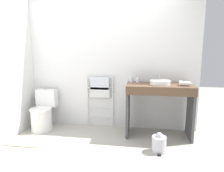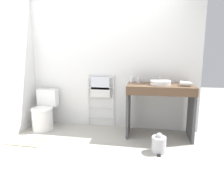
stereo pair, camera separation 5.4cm
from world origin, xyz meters
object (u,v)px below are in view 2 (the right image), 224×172
(toilet, at_px, (44,113))
(cup_near_wall, at_px, (132,80))
(towel_radiator, at_px, (100,91))
(hair_dryer, at_px, (185,84))
(sink_basin, at_px, (160,82))
(cup_near_edge, at_px, (138,80))
(trash_bin, at_px, (159,144))

(toilet, xyz_separation_m, cup_near_wall, (1.62, 0.18, 0.64))
(towel_radiator, distance_m, hair_dryer, 1.50)
(towel_radiator, distance_m, sink_basin, 1.13)
(hair_dryer, bearing_deg, sink_basin, 172.54)
(towel_radiator, distance_m, cup_near_edge, 0.76)
(hair_dryer, bearing_deg, toilet, 178.44)
(towel_radiator, relative_size, hair_dryer, 4.89)
(cup_near_wall, bearing_deg, towel_radiator, 171.54)
(cup_near_edge, bearing_deg, sink_basin, -23.22)
(towel_radiator, bearing_deg, cup_near_wall, -8.46)
(towel_radiator, xyz_separation_m, cup_near_edge, (0.71, -0.12, 0.24))
(sink_basin, bearing_deg, toilet, 179.51)
(hair_dryer, relative_size, trash_bin, 0.69)
(towel_radiator, bearing_deg, toilet, -165.62)
(toilet, distance_m, sink_basin, 2.19)
(cup_near_edge, bearing_deg, toilet, -175.42)
(cup_near_wall, xyz_separation_m, hair_dryer, (0.86, -0.24, -0.01))
(toilet, relative_size, cup_near_edge, 7.95)
(hair_dryer, xyz_separation_m, trash_bin, (-0.40, -0.49, -0.81))
(cup_near_wall, bearing_deg, sink_basin, -21.94)
(toilet, height_order, trash_bin, toilet)
(cup_near_edge, bearing_deg, trash_bin, -64.10)
(trash_bin, bearing_deg, cup_near_edge, 115.90)
(sink_basin, distance_m, trash_bin, 0.98)
(hair_dryer, bearing_deg, cup_near_wall, 164.22)
(sink_basin, height_order, cup_near_wall, cup_near_wall)
(toilet, bearing_deg, towel_radiator, 14.38)
(toilet, xyz_separation_m, hair_dryer, (2.48, -0.07, 0.63))
(toilet, relative_size, trash_bin, 2.46)
(towel_radiator, xyz_separation_m, trash_bin, (1.05, -0.82, -0.58))
(cup_near_wall, distance_m, cup_near_edge, 0.12)
(trash_bin, bearing_deg, hair_dryer, 50.71)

